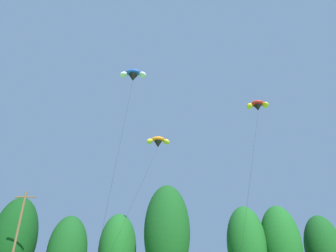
{
  "coord_description": "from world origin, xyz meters",
  "views": [
    {
      "loc": [
        -0.53,
        -0.2,
        2.12
      ],
      "look_at": [
        0.55,
        21.83,
        13.99
      ],
      "focal_mm": 33.51,
      "sensor_mm": 36.0,
      "label": 1
    }
  ],
  "objects_px": {
    "parafoil_kite_mid_red_yellow": "(258,106)",
    "parafoil_kite_far_blue_white": "(133,75)",
    "parafoil_kite_high_orange": "(158,142)",
    "utility_pole": "(14,247)"
  },
  "relations": [
    {
      "from": "parafoil_kite_far_blue_white",
      "to": "parafoil_kite_high_orange",
      "type": "bearing_deg",
      "value": 64.4
    },
    {
      "from": "parafoil_kite_mid_red_yellow",
      "to": "parafoil_kite_far_blue_white",
      "type": "bearing_deg",
      "value": -177.83
    },
    {
      "from": "utility_pole",
      "to": "parafoil_kite_far_blue_white",
      "type": "xyz_separation_m",
      "value": [
        11.38,
        -4.34,
        19.09
      ]
    },
    {
      "from": "parafoil_kite_mid_red_yellow",
      "to": "parafoil_kite_far_blue_white",
      "type": "height_order",
      "value": "parafoil_kite_far_blue_white"
    },
    {
      "from": "utility_pole",
      "to": "parafoil_kite_high_orange",
      "type": "height_order",
      "value": "parafoil_kite_high_orange"
    },
    {
      "from": "parafoil_kite_mid_red_yellow",
      "to": "utility_pole",
      "type": "bearing_deg",
      "value": 171.84
    },
    {
      "from": "utility_pole",
      "to": "parafoil_kite_mid_red_yellow",
      "type": "xyz_separation_m",
      "value": [
        26.32,
        -3.77,
        15.55
      ]
    },
    {
      "from": "parafoil_kite_mid_red_yellow",
      "to": "parafoil_kite_far_blue_white",
      "type": "relative_size",
      "value": 0.87
    },
    {
      "from": "utility_pole",
      "to": "parafoil_kite_far_blue_white",
      "type": "relative_size",
      "value": 0.49
    },
    {
      "from": "parafoil_kite_mid_red_yellow",
      "to": "parafoil_kite_far_blue_white",
      "type": "xyz_separation_m",
      "value": [
        -14.94,
        -0.57,
        3.54
      ]
    }
  ]
}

